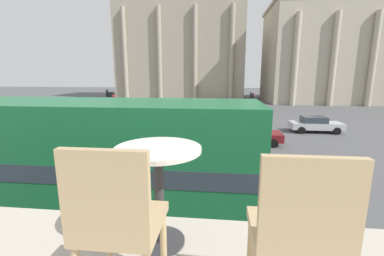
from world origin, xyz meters
TOP-DOWN VIEW (x-y plane):
  - double_decker_bus at (-3.44, 4.60)m, footprint 11.34×2.77m
  - cafe_dining_table at (0.73, -0.35)m, footprint 0.60×0.60m
  - cafe_chair_0 at (0.65, -0.92)m, footprint 0.40×0.40m
  - cafe_chair_1 at (1.50, -0.92)m, footprint 0.40×0.40m
  - plaza_building_left at (-7.06, 53.99)m, footprint 26.13×13.23m
  - plaza_building_right at (24.22, 48.99)m, footprint 29.13×16.52m
  - traffic_light_near at (-3.89, 9.26)m, footprint 0.42×0.24m
  - traffic_light_mid at (0.83, 15.26)m, footprint 0.42×0.24m
  - traffic_light_far at (3.88, 20.78)m, footprint 0.42×0.24m
  - car_silver at (9.30, 20.53)m, footprint 4.20×1.93m
  - car_maroon at (3.34, 16.00)m, footprint 4.20×1.93m
  - pedestrian_white at (-4.73, 22.93)m, footprint 0.32×0.32m
  - pedestrian_grey at (-5.93, 30.03)m, footprint 0.32×0.32m

SIDE VIEW (x-z plane):
  - car_silver at x=9.30m, z-range 0.02..1.37m
  - car_maroon at x=3.34m, z-range 0.02..1.37m
  - pedestrian_white at x=-4.73m, z-range 0.14..1.91m
  - pedestrian_grey at x=-5.93m, z-range 0.15..1.97m
  - traffic_light_mid at x=0.83m, z-range 0.52..3.77m
  - traffic_light_far at x=3.88m, z-range 0.53..3.88m
  - double_decker_bus at x=-3.44m, z-range 0.24..4.33m
  - traffic_light_near at x=-3.89m, z-range 0.62..4.76m
  - cafe_chair_0 at x=0.65m, z-range 3.63..4.54m
  - cafe_chair_1 at x=1.50m, z-range 3.63..4.54m
  - cafe_dining_table at x=0.73m, z-range 3.74..4.47m
  - plaza_building_right at x=24.22m, z-range 0.00..17.20m
  - plaza_building_left at x=-7.06m, z-range 0.00..20.88m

